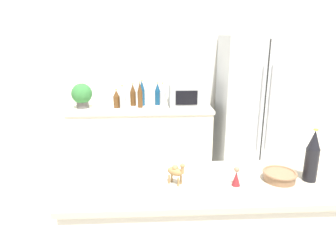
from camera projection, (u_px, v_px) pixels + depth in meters
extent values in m
cube|color=white|center=(182.00, 75.00, 4.02)|extent=(8.00, 0.06, 2.55)
cube|color=silver|center=(142.00, 142.00, 3.91)|extent=(1.75, 0.60, 0.90)
cube|color=silver|center=(141.00, 108.00, 3.78)|extent=(1.78, 0.63, 0.03)
cube|color=silver|center=(254.00, 109.00, 3.80)|extent=(0.88, 0.66, 1.80)
cube|color=black|center=(264.00, 115.00, 3.48)|extent=(0.01, 0.01, 1.73)
cylinder|color=#B2B5BA|center=(261.00, 108.00, 3.44)|extent=(0.02, 0.02, 0.99)
cylinder|color=#B2B5BA|center=(269.00, 108.00, 3.44)|extent=(0.02, 0.02, 0.99)
cube|color=#B7AD99|center=(211.00, 184.00, 1.79)|extent=(1.70, 0.58, 0.03)
cylinder|color=#595451|center=(83.00, 104.00, 3.71)|extent=(0.15, 0.15, 0.08)
sphere|color=#387F3D|center=(82.00, 94.00, 3.67)|extent=(0.25, 0.25, 0.25)
cylinder|color=white|center=(101.00, 97.00, 3.64)|extent=(0.11, 0.11, 0.28)
cube|color=#B2B5BA|center=(188.00, 95.00, 3.79)|extent=(0.48, 0.36, 0.28)
cube|color=black|center=(187.00, 98.00, 3.61)|extent=(0.26, 0.01, 0.17)
cylinder|color=#B2B7BC|center=(123.00, 101.00, 3.65)|extent=(0.08, 0.08, 0.18)
cone|color=#B2B7BC|center=(122.00, 90.00, 3.61)|extent=(0.07, 0.07, 0.10)
cylinder|color=gold|center=(122.00, 86.00, 3.60)|extent=(0.03, 0.03, 0.01)
cylinder|color=navy|center=(142.00, 97.00, 3.81)|extent=(0.07, 0.07, 0.20)
cone|color=navy|center=(142.00, 85.00, 3.77)|extent=(0.07, 0.07, 0.11)
cylinder|color=gold|center=(142.00, 80.00, 3.75)|extent=(0.02, 0.02, 0.01)
cylinder|color=navy|center=(158.00, 98.00, 3.85)|extent=(0.07, 0.07, 0.18)
cone|color=navy|center=(157.00, 87.00, 3.82)|extent=(0.07, 0.07, 0.10)
cylinder|color=gold|center=(157.00, 83.00, 3.80)|extent=(0.02, 0.02, 0.01)
cylinder|color=brown|center=(140.00, 99.00, 3.71)|extent=(0.06, 0.06, 0.20)
cone|color=brown|center=(140.00, 87.00, 3.66)|extent=(0.06, 0.06, 0.11)
cylinder|color=gold|center=(140.00, 82.00, 3.65)|extent=(0.02, 0.02, 0.01)
cylinder|color=brown|center=(117.00, 102.00, 3.70)|extent=(0.08, 0.08, 0.14)
cone|color=brown|center=(116.00, 93.00, 3.67)|extent=(0.08, 0.08, 0.08)
cylinder|color=gold|center=(116.00, 90.00, 3.66)|extent=(0.03, 0.03, 0.01)
cylinder|color=#B2B7BC|center=(163.00, 100.00, 3.69)|extent=(0.07, 0.07, 0.19)
cone|color=#B2B7BC|center=(163.00, 88.00, 3.65)|extent=(0.07, 0.07, 0.11)
cylinder|color=gold|center=(163.00, 83.00, 3.63)|extent=(0.03, 0.03, 0.01)
cylinder|color=brown|center=(133.00, 99.00, 3.81)|extent=(0.07, 0.07, 0.18)
cone|color=brown|center=(133.00, 88.00, 3.77)|extent=(0.07, 0.07, 0.10)
cylinder|color=gold|center=(133.00, 84.00, 3.76)|extent=(0.03, 0.03, 0.01)
cylinder|color=black|center=(311.00, 165.00, 1.77)|extent=(0.08, 0.08, 0.20)
cone|color=black|center=(315.00, 140.00, 1.73)|extent=(0.07, 0.07, 0.11)
cylinder|color=gold|center=(316.00, 130.00, 1.71)|extent=(0.03, 0.03, 0.01)
cylinder|color=#8C6647|center=(279.00, 176.00, 1.79)|extent=(0.19, 0.19, 0.05)
torus|color=#8C6647|center=(280.00, 173.00, 1.79)|extent=(0.20, 0.20, 0.02)
ellipsoid|color=#A87F4C|center=(175.00, 171.00, 1.74)|extent=(0.11, 0.10, 0.05)
sphere|color=#A87F4C|center=(175.00, 168.00, 1.73)|extent=(0.04, 0.04, 0.04)
cylinder|color=#A87F4C|center=(182.00, 170.00, 1.70)|extent=(0.02, 0.02, 0.05)
sphere|color=#A87F4C|center=(183.00, 166.00, 1.70)|extent=(0.03, 0.03, 0.03)
cylinder|color=#A87F4C|center=(181.00, 180.00, 1.75)|extent=(0.01, 0.01, 0.05)
cylinder|color=#A87F4C|center=(178.00, 182.00, 1.72)|extent=(0.01, 0.01, 0.05)
cylinder|color=#A87F4C|center=(172.00, 177.00, 1.78)|extent=(0.01, 0.01, 0.05)
cylinder|color=#A87F4C|center=(169.00, 179.00, 1.75)|extent=(0.01, 0.01, 0.05)
cone|color=maroon|center=(236.00, 179.00, 1.73)|extent=(0.05, 0.05, 0.09)
sphere|color=#A37A5B|center=(237.00, 169.00, 1.71)|extent=(0.03, 0.03, 0.03)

